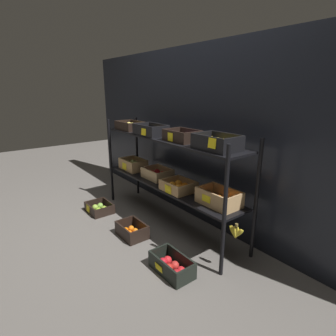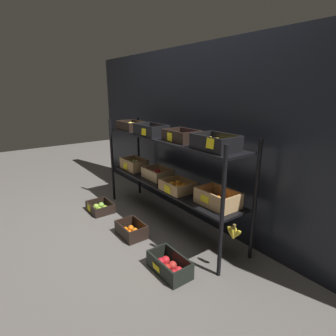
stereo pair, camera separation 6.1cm
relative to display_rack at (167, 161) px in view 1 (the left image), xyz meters
The scene contains 6 objects.
ground_plane 0.71m from the display_rack, 116.99° to the left, with size 10.00×10.00×0.00m, color #605B56.
storefront_wall 0.46m from the display_rack, 90.80° to the left, with size 4.29×0.12×1.85m, color black.
display_rack is the anchor object (origin of this frame).
crate_ground_apple_green 1.08m from the display_rack, 146.14° to the right, with size 0.32×0.26×0.11m.
crate_ground_tangerine 0.80m from the display_rack, 89.37° to the right, with size 0.31×0.22×0.14m.
crate_ground_apple_red 1.06m from the display_rack, 35.04° to the right, with size 0.37×0.21×0.14m.
Camera 1 is at (2.14, -1.64, 1.42)m, focal length 28.97 mm.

